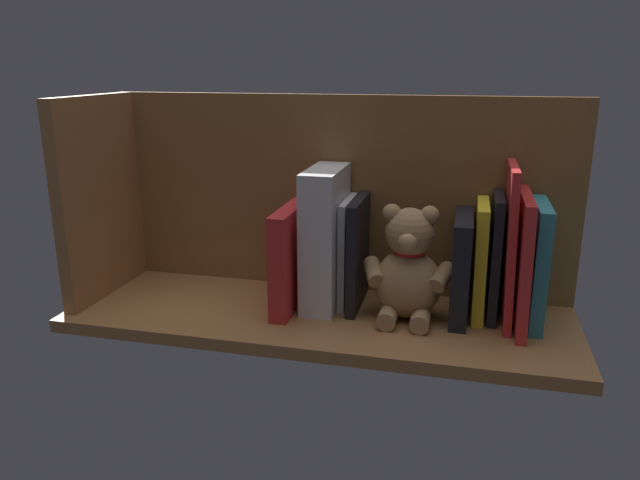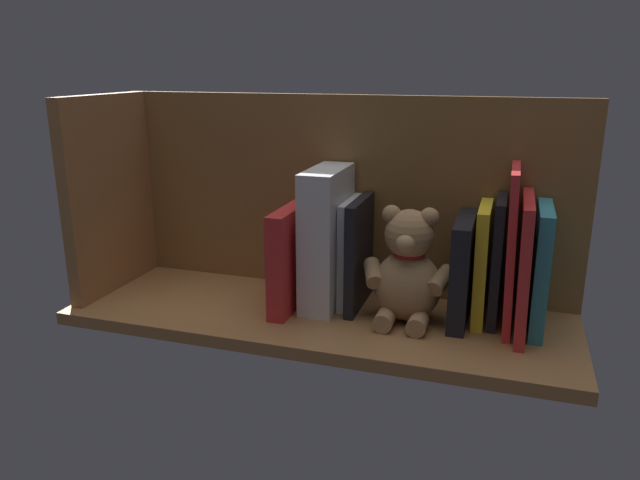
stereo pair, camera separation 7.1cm
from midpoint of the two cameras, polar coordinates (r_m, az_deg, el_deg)
ground_plane at (r=109.30cm, az=1.88°, el=-7.25°), size 88.92×30.68×2.20cm
shelf_back_panel at (r=115.35cm, az=3.77°, el=4.29°), size 88.92×1.50×37.25cm
shelf_side_divider at (r=121.38cm, az=-17.73°, el=4.15°), size 2.40×24.68×37.25cm
book_0 at (r=106.31cm, az=21.92°, el=-2.56°), size 2.28×14.90×20.70cm
book_1 at (r=104.27cm, az=20.58°, el=-2.29°), size 2.08×18.24×22.40cm
book_2 at (r=104.74cm, az=19.50°, el=-0.80°), size 2.08×15.65×26.93cm
book_3 at (r=106.95cm, az=18.25°, el=-1.86°), size 1.53×12.52×21.48cm
book_4 at (r=106.85cm, az=16.93°, el=-2.16°), size 2.20×13.14×20.09cm
book_5 at (r=105.92cm, az=15.19°, el=-2.76°), size 2.95×15.87×18.00cm
teddy_bear at (r=103.70cm, az=10.24°, el=-2.95°), size 16.27×12.65×20.05cm
book_6 at (r=108.30cm, az=5.63°, el=-1.31°), size 1.69×14.62×19.87cm
book_7 at (r=109.83cm, az=4.66°, el=-1.15°), size 1.27×12.42×19.44cm
dictionary_thick_white at (r=108.31cm, az=2.27°, el=0.21°), size 5.97×15.89×25.11cm
book_8 at (r=109.15cm, az=-0.62°, el=-1.47°), size 3.12×19.55×18.48cm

